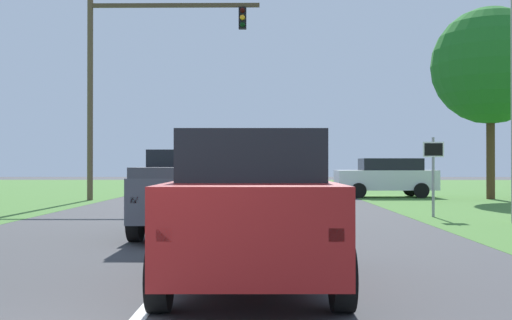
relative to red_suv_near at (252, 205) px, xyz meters
The scene contains 7 objects.
ground_plane 8.60m from the red_suv_near, 97.22° to the left, with size 120.00×120.00×0.00m, color #424244.
red_suv_near is the anchor object (origin of this frame).
pickup_truck_lead 6.07m from the red_suv_near, 102.44° to the left, with size 2.34×5.37×1.81m.
traffic_light 19.95m from the red_suv_near, 106.30° to the left, with size 7.25×0.40×8.79m.
keep_moving_sign 11.42m from the red_suv_near, 63.97° to the left, with size 0.60×0.09×2.28m.
oak_tree_right 22.55m from the red_suv_near, 63.06° to the left, with size 5.06×5.06×8.32m.
crossing_suv_far 22.04m from the red_suv_near, 74.75° to the left, with size 4.57×2.15×1.78m.
Camera 1 is at (1.23, -4.31, 1.51)m, focal length 44.60 mm.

